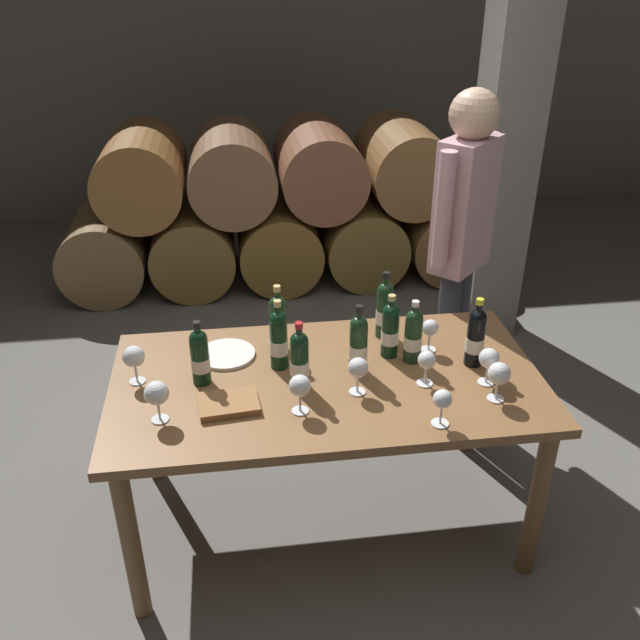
% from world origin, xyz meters
% --- Properties ---
extents(ground_plane, '(14.00, 14.00, 0.00)m').
position_xyz_m(ground_plane, '(0.00, 0.00, 0.00)').
color(ground_plane, '#66635E').
extents(cellar_back_wall, '(10.00, 0.24, 2.80)m').
position_xyz_m(cellar_back_wall, '(0.00, 4.20, 1.40)').
color(cellar_back_wall, slate).
rests_on(cellar_back_wall, ground_plane).
extents(barrel_stack, '(3.12, 0.90, 1.15)m').
position_xyz_m(barrel_stack, '(0.00, 2.60, 0.54)').
color(barrel_stack, brown).
rests_on(barrel_stack, ground_plane).
extents(stone_pillar, '(0.32, 0.32, 2.60)m').
position_xyz_m(stone_pillar, '(1.30, 1.60, 1.30)').
color(stone_pillar, slate).
rests_on(stone_pillar, ground_plane).
extents(dining_table, '(1.70, 0.90, 0.76)m').
position_xyz_m(dining_table, '(0.00, 0.00, 0.67)').
color(dining_table, brown).
rests_on(dining_table, ground_plane).
extents(wine_bottle_0, '(0.07, 0.07, 0.31)m').
position_xyz_m(wine_bottle_0, '(0.29, 0.29, 0.89)').
color(wine_bottle_0, '#19381E').
rests_on(wine_bottle_0, dining_table).
extents(wine_bottle_1, '(0.07, 0.07, 0.30)m').
position_xyz_m(wine_bottle_1, '(-0.18, 0.11, 0.89)').
color(wine_bottle_1, black).
rests_on(wine_bottle_1, dining_table).
extents(wine_bottle_2, '(0.07, 0.07, 0.28)m').
position_xyz_m(wine_bottle_2, '(0.28, 0.13, 0.88)').
color(wine_bottle_2, black).
rests_on(wine_bottle_2, dining_table).
extents(wine_bottle_3, '(0.07, 0.07, 0.27)m').
position_xyz_m(wine_bottle_3, '(-0.49, 0.03, 0.88)').
color(wine_bottle_3, black).
rests_on(wine_bottle_3, dining_table).
extents(wine_bottle_4, '(0.07, 0.07, 0.30)m').
position_xyz_m(wine_bottle_4, '(-0.17, 0.23, 0.89)').
color(wine_bottle_4, '#19381E').
rests_on(wine_bottle_4, dining_table).
extents(wine_bottle_5, '(0.07, 0.07, 0.27)m').
position_xyz_m(wine_bottle_5, '(0.36, 0.08, 0.88)').
color(wine_bottle_5, '#19381E').
rests_on(wine_bottle_5, dining_table).
extents(wine_bottle_6, '(0.07, 0.07, 0.30)m').
position_xyz_m(wine_bottle_6, '(0.13, 0.03, 0.89)').
color(wine_bottle_6, '#19381E').
rests_on(wine_bottle_6, dining_table).
extents(wine_bottle_7, '(0.07, 0.07, 0.29)m').
position_xyz_m(wine_bottle_7, '(-0.11, -0.05, 0.88)').
color(wine_bottle_7, black).
rests_on(wine_bottle_7, dining_table).
extents(wine_bottle_8, '(0.07, 0.07, 0.30)m').
position_xyz_m(wine_bottle_8, '(0.60, 0.02, 0.89)').
color(wine_bottle_8, black).
rests_on(wine_bottle_8, dining_table).
extents(wine_glass_0, '(0.08, 0.08, 0.16)m').
position_xyz_m(wine_glass_0, '(0.61, -0.23, 0.87)').
color(wine_glass_0, white).
rests_on(wine_glass_0, dining_table).
extents(wine_glass_1, '(0.09, 0.09, 0.16)m').
position_xyz_m(wine_glass_1, '(-0.64, -0.19, 0.87)').
color(wine_glass_1, white).
rests_on(wine_glass_1, dining_table).
extents(wine_glass_2, '(0.07, 0.07, 0.14)m').
position_xyz_m(wine_glass_2, '(0.36, -0.35, 0.86)').
color(wine_glass_2, white).
rests_on(wine_glass_2, dining_table).
extents(wine_glass_3, '(0.08, 0.08, 0.15)m').
position_xyz_m(wine_glass_3, '(-0.13, -0.21, 0.87)').
color(wine_glass_3, white).
rests_on(wine_glass_3, dining_table).
extents(wine_glass_4, '(0.08, 0.08, 0.15)m').
position_xyz_m(wine_glass_4, '(0.61, -0.12, 0.87)').
color(wine_glass_4, white).
rests_on(wine_glass_4, dining_table).
extents(wine_glass_5, '(0.09, 0.09, 0.16)m').
position_xyz_m(wine_glass_5, '(-0.74, 0.07, 0.87)').
color(wine_glass_5, white).
rests_on(wine_glass_5, dining_table).
extents(wine_glass_6, '(0.07, 0.07, 0.14)m').
position_xyz_m(wine_glass_6, '(0.46, 0.15, 0.86)').
color(wine_glass_6, white).
rests_on(wine_glass_6, dining_table).
extents(wine_glass_7, '(0.07, 0.07, 0.15)m').
position_xyz_m(wine_glass_7, '(0.37, -0.10, 0.86)').
color(wine_glass_7, white).
rests_on(wine_glass_7, dining_table).
extents(wine_glass_8, '(0.08, 0.08, 0.15)m').
position_xyz_m(wine_glass_8, '(0.10, -0.12, 0.87)').
color(wine_glass_8, white).
rests_on(wine_glass_8, dining_table).
extents(tasting_notebook, '(0.23, 0.18, 0.03)m').
position_xyz_m(tasting_notebook, '(-0.39, -0.14, 0.77)').
color(tasting_notebook, '#936038').
rests_on(tasting_notebook, dining_table).
extents(serving_plate, '(0.24, 0.24, 0.01)m').
position_xyz_m(serving_plate, '(-0.39, 0.22, 0.77)').
color(serving_plate, white).
rests_on(serving_plate, dining_table).
extents(sommelier_presenting, '(0.38, 0.37, 1.72)m').
position_xyz_m(sommelier_presenting, '(0.77, 0.75, 1.04)').
color(sommelier_presenting, '#383842').
rests_on(sommelier_presenting, ground_plane).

